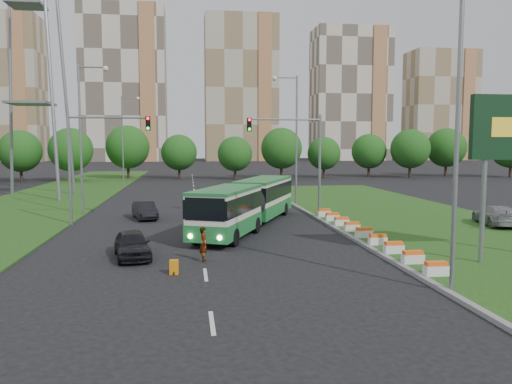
{
  "coord_description": "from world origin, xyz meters",
  "views": [
    {
      "loc": [
        -3.69,
        -27.57,
        5.7
      ],
      "look_at": [
        0.69,
        4.65,
        2.6
      ],
      "focal_mm": 35.0,
      "sensor_mm": 36.0,
      "label": 1
    }
  ],
  "objects": [
    {
      "name": "apartment_tower_west",
      "position": [
        -65.0,
        150.0,
        24.0
      ],
      "size": [
        26.0,
        15.0,
        48.0
      ],
      "primitive_type": "cube",
      "color": "#BAAE96",
      "rests_on": "ground"
    },
    {
      "name": "traffic_mast_median",
      "position": [
        4.78,
        10.0,
        5.35
      ],
      "size": [
        5.76,
        0.32,
        8.0
      ],
      "color": "gray",
      "rests_on": "ground"
    },
    {
      "name": "shopping_trolley",
      "position": [
        -4.37,
        -5.73,
        0.31
      ],
      "size": [
        0.37,
        0.39,
        0.63
      ],
      "rotation": [
        0.0,
        0.0,
        -0.1
      ],
      "color": "orange",
      "rests_on": "ground"
    },
    {
      "name": "apartment_tower_ceast",
      "position": [
        15.0,
        150.0,
        25.0
      ],
      "size": [
        25.0,
        15.0,
        50.0
      ],
      "primitive_type": "cube",
      "color": "#BAAE96",
      "rests_on": "ground"
    },
    {
      "name": "apartment_tower_east",
      "position": [
        55.0,
        150.0,
        23.5
      ],
      "size": [
        27.0,
        15.0,
        47.0
      ],
      "primitive_type": "cube",
      "color": "beige",
      "rests_on": "ground"
    },
    {
      "name": "lane_markings",
      "position": [
        -3.0,
        20.0,
        0.0
      ],
      "size": [
        0.2,
        100.0,
        0.01
      ],
      "primitive_type": null,
      "color": "silver",
      "rests_on": "ground"
    },
    {
      "name": "tree_line",
      "position": [
        10.0,
        55.0,
        4.5
      ],
      "size": [
        120.0,
        8.0,
        9.0
      ],
      "primitive_type": null,
      "color": "#1C5316",
      "rests_on": "ground"
    },
    {
      "name": "traffic_mast_left",
      "position": [
        -10.38,
        9.0,
        5.35
      ],
      "size": [
        5.76,
        0.32,
        8.0
      ],
      "color": "gray",
      "rests_on": "ground"
    },
    {
      "name": "ground",
      "position": [
        0.0,
        0.0,
        0.0
      ],
      "size": [
        360.0,
        360.0,
        0.0
      ],
      "primitive_type": "plane",
      "color": "black",
      "rests_on": "ground"
    },
    {
      "name": "midrise_east",
      "position": [
        90.0,
        150.0,
        20.0
      ],
      "size": [
        24.0,
        14.0,
        40.0
      ],
      "primitive_type": "cube",
      "color": "#BAAE96",
      "rests_on": "ground"
    },
    {
      "name": "left_verge",
      "position": [
        -18.0,
        25.0,
        0.05
      ],
      "size": [
        12.0,
        110.0,
        0.1
      ],
      "primitive_type": "cube",
      "color": "#214C15",
      "rests_on": "ground"
    },
    {
      "name": "median_kerb",
      "position": [
        6.05,
        8.0,
        0.09
      ],
      "size": [
        0.3,
        60.0,
        0.18
      ],
      "primitive_type": "cube",
      "color": "gray",
      "rests_on": "ground"
    },
    {
      "name": "car_median",
      "position": [
        17.34,
        3.97,
        0.84
      ],
      "size": [
        2.86,
        5.06,
        1.38
      ],
      "primitive_type": "imported",
      "rotation": [
        0.0,
        0.0,
        2.94
      ],
      "color": "#93959B",
      "rests_on": "grass_median"
    },
    {
      "name": "articulated_bus",
      "position": [
        0.14,
        6.56,
        1.65
      ],
      "size": [
        2.56,
        16.41,
        2.7
      ],
      "rotation": [
        0.0,
        0.0,
        -0.41
      ],
      "color": "beige",
      "rests_on": "ground"
    },
    {
      "name": "street_lamps",
      "position": [
        -3.0,
        10.0,
        6.0
      ],
      "size": [
        36.0,
        60.0,
        12.0
      ],
      "primitive_type": null,
      "color": "gray",
      "rests_on": "ground"
    },
    {
      "name": "flower_planters",
      "position": [
        6.7,
        0.8,
        0.45
      ],
      "size": [
        1.1,
        18.1,
        0.6
      ],
      "primitive_type": null,
      "color": "white",
      "rests_on": "grass_median"
    },
    {
      "name": "apartment_tower_cwest",
      "position": [
        -25.0,
        150.0,
        26.0
      ],
      "size": [
        28.0,
        15.0,
        52.0
      ],
      "primitive_type": "cube",
      "color": "beige",
      "rests_on": "ground"
    },
    {
      "name": "pedestrian",
      "position": [
        -2.99,
        -3.5,
        0.85
      ],
      "size": [
        0.42,
        0.63,
        1.7
      ],
      "primitive_type": "imported",
      "rotation": [
        0.0,
        0.0,
        1.6
      ],
      "color": "gray",
      "rests_on": "ground"
    },
    {
      "name": "car_left_near",
      "position": [
        -6.55,
        -2.22,
        0.69
      ],
      "size": [
        2.4,
        4.31,
        1.39
      ],
      "primitive_type": "imported",
      "rotation": [
        0.0,
        0.0,
        0.2
      ],
      "color": "black",
      "rests_on": "ground"
    },
    {
      "name": "car_left_far",
      "position": [
        -7.05,
        11.25,
        0.67
      ],
      "size": [
        2.39,
        4.29,
        1.34
      ],
      "primitive_type": "imported",
      "rotation": [
        0.0,
        0.0,
        0.25
      ],
      "color": "black",
      "rests_on": "ground"
    },
    {
      "name": "grass_median",
      "position": [
        13.0,
        8.0,
        0.07
      ],
      "size": [
        14.0,
        60.0,
        0.15
      ],
      "primitive_type": "cube",
      "color": "#214C15",
      "rests_on": "ground"
    }
  ]
}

